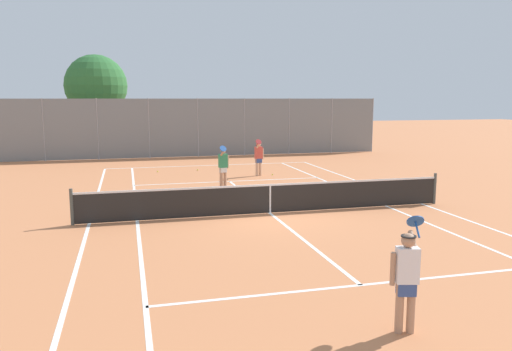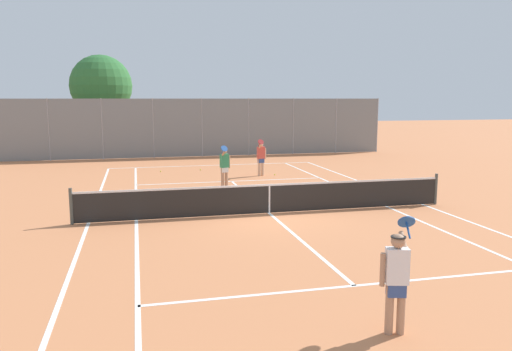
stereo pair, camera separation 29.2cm
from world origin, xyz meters
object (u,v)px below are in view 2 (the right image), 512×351
Objects in this scene: tree_behind_left at (103,88)px; player_near_side at (397,276)px; loose_tennis_ball_2 at (155,209)px; loose_tennis_ball_1 at (161,171)px; tennis_net at (269,198)px; player_far_right at (261,156)px; player_far_left at (225,165)px; loose_tennis_ball_0 at (275,175)px; loose_tennis_ball_3 at (200,170)px.

player_near_side is at bearing -78.21° from tree_behind_left.
loose_tennis_ball_1 is at bearing 85.90° from loose_tennis_ball_2.
tennis_net is 7.86m from player_far_right.
tennis_net is 3.83m from loose_tennis_ball_2.
tree_behind_left reaches higher than player_far_right.
tree_behind_left is (-5.51, 14.45, 3.39)m from player_far_left.
tennis_net is 6.76× the size of player_far_right.
loose_tennis_ball_1 is 10.82m from tree_behind_left.
tennis_net is at bearing 88.34° from player_near_side.
loose_tennis_ball_2 is 0.01× the size of tree_behind_left.
loose_tennis_ball_3 is at bearing 142.64° from loose_tennis_ball_0.
tree_behind_left reaches higher than loose_tennis_ball_0.
tree_behind_left is at bearing 110.86° from player_far_left.
loose_tennis_ball_0 is 1.00× the size of loose_tennis_ball_3.
loose_tennis_ball_1 and loose_tennis_ball_2 have the same top height.
player_far_right reaches higher than loose_tennis_ball_1.
loose_tennis_ball_3 is at bearing 92.07° from player_near_side.
loose_tennis_ball_2 is at bearing -129.69° from player_far_right.
player_far_right is 14.51m from tree_behind_left.
tree_behind_left is at bearing 125.32° from loose_tennis_ball_0.
loose_tennis_ball_0 is at bearing -2.05° from player_far_right.
tennis_net is 10.48m from loose_tennis_ball_1.
tree_behind_left is at bearing 123.16° from player_far_right.
tennis_net reaches higher than loose_tennis_ball_3.
loose_tennis_ball_2 is at bearing 158.25° from tennis_net.
tree_behind_left is at bearing 107.28° from tennis_net.
loose_tennis_ball_0 is at bearing 42.25° from player_far_left.
player_near_side reaches higher than loose_tennis_ball_3.
player_far_right is at bearing 77.79° from tennis_net.
tennis_net is 20.75m from tree_behind_left.
player_far_right reaches higher than loose_tennis_ball_2.
player_far_right reaches higher than loose_tennis_ball_3.
player_far_right reaches higher than loose_tennis_ball_0.
loose_tennis_ball_3 is (2.00, 0.07, 0.00)m from loose_tennis_ball_1.
loose_tennis_ball_1 and loose_tennis_ball_3 have the same top height.
loose_tennis_ball_0 is at bearing 80.88° from player_near_side.
tennis_net is 6.76× the size of player_near_side.
tree_behind_left reaches higher than player_near_side.
player_near_side is 18.66m from loose_tennis_ball_1.
player_far_left is at bearing 96.26° from tennis_net.
player_far_left is at bearing -64.81° from loose_tennis_ball_1.
player_near_side is (-0.24, -8.39, 0.42)m from tennis_net.
player_far_right is at bearing -27.54° from loose_tennis_ball_1.
player_far_left is 26.88× the size of loose_tennis_ball_2.
tennis_net is at bearing -102.21° from player_far_right.
player_near_side is 26.88× the size of loose_tennis_ball_3.
tree_behind_left reaches higher than loose_tennis_ball_2.
player_near_side is 18.54m from loose_tennis_ball_3.
loose_tennis_ball_0 is 15.13m from tree_behind_left.
loose_tennis_ball_0 is 5.77m from loose_tennis_ball_1.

